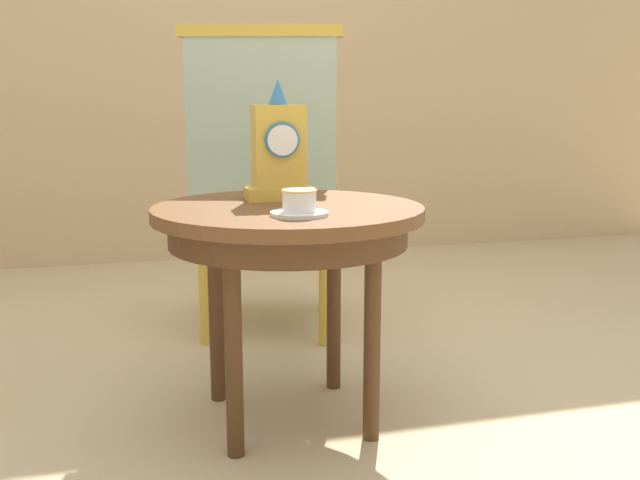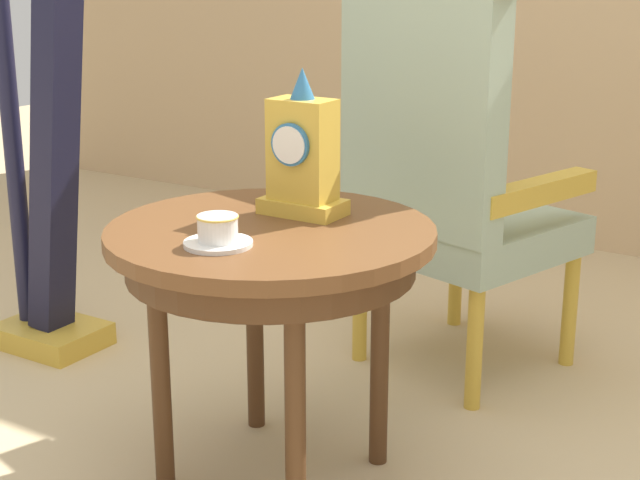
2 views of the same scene
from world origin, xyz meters
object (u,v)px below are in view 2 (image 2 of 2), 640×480
object	(u,v)px
armchair	(447,175)
harp	(42,131)
teacup_left	(218,233)
side_table	(271,258)
mantel_clock	(302,157)

from	to	relation	value
armchair	harp	distance (m)	1.19
teacup_left	harp	world-z (taller)	harp
side_table	armchair	world-z (taller)	armchair
teacup_left	armchair	xyz separation A→B (m)	(0.09, 0.92, -0.05)
side_table	harp	size ratio (longest dim) A/B	0.43
teacup_left	harp	bearing A→B (deg)	155.67
side_table	armchair	size ratio (longest dim) A/B	0.64
armchair	harp	size ratio (longest dim) A/B	0.67
teacup_left	mantel_clock	size ratio (longest dim) A/B	0.43
side_table	harp	xyz separation A→B (m)	(-1.00, 0.27, 0.15)
teacup_left	harp	size ratio (longest dim) A/B	0.08
armchair	harp	world-z (taller)	harp
mantel_clock	armchair	size ratio (longest dim) A/B	0.29
side_table	mantel_clock	distance (m)	0.24
side_table	teacup_left	bearing A→B (deg)	-93.34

